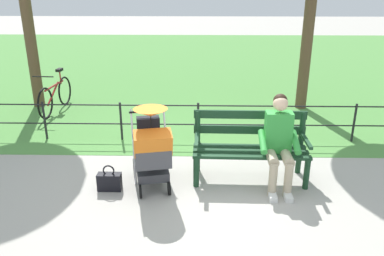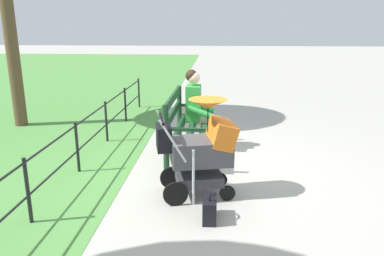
% 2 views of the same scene
% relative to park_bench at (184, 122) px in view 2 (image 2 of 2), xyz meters
% --- Properties ---
extents(ground_plane, '(60.00, 60.00, 0.00)m').
position_rel_park_bench_xyz_m(ground_plane, '(0.74, 0.12, -0.53)').
color(ground_plane, '#ADA89E').
extents(park_bench, '(1.61, 0.63, 0.96)m').
position_rel_park_bench_xyz_m(park_bench, '(0.00, 0.00, 0.00)').
color(park_bench, '#193D23').
rests_on(park_bench, ground).
extents(person_on_bench, '(0.54, 0.74, 1.28)m').
position_rel_park_bench_xyz_m(person_on_bench, '(-0.36, 0.22, 0.15)').
color(person_on_bench, tan).
rests_on(person_on_bench, ground).
extents(stroller, '(0.67, 0.96, 1.15)m').
position_rel_park_bench_xyz_m(stroller, '(1.36, 0.31, 0.07)').
color(stroller, black).
rests_on(stroller, ground).
extents(handbag, '(0.32, 0.14, 0.37)m').
position_rel_park_bench_xyz_m(handbag, '(1.93, 0.43, -0.40)').
color(handbag, black).
rests_on(handbag, ground).
extents(park_fence, '(8.24, 0.04, 0.70)m').
position_rel_park_bench_xyz_m(park_fence, '(0.46, -1.39, -0.10)').
color(park_fence, black).
rests_on(park_fence, ground).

